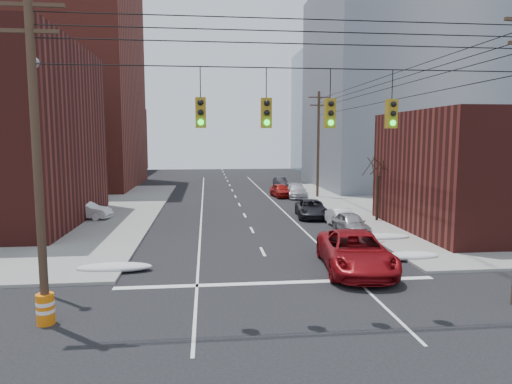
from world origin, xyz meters
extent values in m
plane|color=black|center=(0.00, 0.00, 0.00)|extent=(160.00, 160.00, 0.00)
cube|color=maroon|center=(-24.00, 48.00, 15.00)|extent=(24.00, 20.00, 30.00)
cube|color=#4C1A17|center=(-26.00, 74.00, 6.00)|extent=(22.00, 18.00, 12.00)
cube|color=gray|center=(22.00, 44.00, 12.50)|extent=(22.00, 20.00, 25.00)
cube|color=gray|center=(24.00, 70.00, 11.00)|extent=(20.00, 18.00, 22.00)
cylinder|color=#473323|center=(-8.50, 3.00, 5.50)|extent=(0.28, 0.28, 11.00)
cube|color=#473323|center=(-8.50, 3.00, 10.40)|extent=(2.20, 0.12, 0.12)
cube|color=#473323|center=(-8.50, 3.00, 9.60)|extent=(1.80, 0.12, 0.12)
cylinder|color=#473323|center=(8.50, 34.00, 5.50)|extent=(0.28, 0.28, 11.00)
cube|color=#473323|center=(8.50, 34.00, 10.40)|extent=(2.20, 0.12, 0.12)
cube|color=#473323|center=(8.50, 34.00, 9.60)|extent=(1.80, 0.12, 0.12)
cylinder|color=black|center=(0.00, 3.00, 8.60)|extent=(17.00, 0.04, 0.04)
cylinder|color=black|center=(-3.20, 3.00, 8.10)|extent=(0.03, 0.03, 1.00)
cube|color=olive|center=(-3.20, 3.00, 7.10)|extent=(0.35, 0.30, 1.00)
sphere|color=black|center=(-3.20, 2.83, 7.42)|extent=(0.20, 0.20, 0.20)
sphere|color=black|center=(-3.20, 2.83, 7.10)|extent=(0.20, 0.20, 0.20)
sphere|color=#0CE526|center=(-3.20, 2.83, 6.78)|extent=(0.20, 0.20, 0.20)
cylinder|color=black|center=(-1.00, 3.00, 8.10)|extent=(0.03, 0.03, 1.00)
cube|color=olive|center=(-1.00, 3.00, 7.10)|extent=(0.35, 0.30, 1.00)
sphere|color=black|center=(-1.00, 2.83, 7.42)|extent=(0.20, 0.20, 0.20)
sphere|color=black|center=(-1.00, 2.83, 7.10)|extent=(0.20, 0.20, 0.20)
sphere|color=#0CE526|center=(-1.00, 2.83, 6.78)|extent=(0.20, 0.20, 0.20)
cylinder|color=black|center=(1.20, 3.00, 8.10)|extent=(0.03, 0.03, 1.00)
cube|color=olive|center=(1.20, 3.00, 7.10)|extent=(0.35, 0.30, 1.00)
sphere|color=black|center=(1.20, 2.83, 7.42)|extent=(0.20, 0.20, 0.20)
sphere|color=black|center=(1.20, 2.83, 7.10)|extent=(0.20, 0.20, 0.20)
sphere|color=#0CE526|center=(1.20, 2.83, 6.78)|extent=(0.20, 0.20, 0.20)
cylinder|color=black|center=(3.40, 3.00, 8.10)|extent=(0.03, 0.03, 1.00)
cube|color=olive|center=(3.40, 3.00, 7.10)|extent=(0.35, 0.30, 1.00)
sphere|color=black|center=(3.40, 2.83, 7.42)|extent=(0.20, 0.20, 0.20)
sphere|color=black|center=(3.40, 2.83, 7.10)|extent=(0.20, 0.20, 0.20)
sphere|color=#0CE526|center=(3.40, 2.83, 6.78)|extent=(0.20, 0.20, 0.20)
cylinder|color=gray|center=(-9.50, 6.00, 4.50)|extent=(0.18, 0.18, 9.00)
sphere|color=gray|center=(-9.50, 6.00, 9.10)|extent=(0.44, 0.44, 0.44)
cylinder|color=black|center=(9.60, 20.00, 1.75)|extent=(0.20, 0.20, 3.50)
cylinder|color=black|center=(9.98, 20.12, 4.07)|extent=(0.27, 0.82, 1.19)
cylinder|color=black|center=(9.82, 20.57, 4.16)|extent=(1.17, 0.54, 1.38)
cylinder|color=black|center=(9.17, 20.74, 4.19)|extent=(1.44, 1.00, 1.48)
cylinder|color=black|center=(9.20, 20.06, 4.07)|extent=(0.17, 0.84, 1.19)
cylinder|color=black|center=(9.15, 19.58, 4.16)|extent=(0.82, 0.99, 1.40)
cylinder|color=black|center=(9.66, 19.15, 4.19)|extent=(1.74, 0.21, 1.43)
cylinder|color=black|center=(9.93, 19.77, 4.07)|extent=(0.48, 0.73, 1.20)
ellipsoid|color=silver|center=(-7.40, 9.00, 0.21)|extent=(3.50, 1.08, 0.42)
ellipsoid|color=silver|center=(7.40, 9.50, 0.21)|extent=(3.00, 1.08, 0.42)
ellipsoid|color=silver|center=(7.40, 14.00, 0.21)|extent=(4.00, 1.08, 0.42)
imported|color=maroon|center=(3.94, 8.00, 0.90)|extent=(3.71, 6.80, 1.81)
imported|color=#A4A3A8|center=(6.40, 16.30, 0.68)|extent=(1.81, 4.09, 1.37)
imported|color=white|center=(6.40, 18.25, 0.64)|extent=(1.54, 3.93, 1.28)
imported|color=black|center=(5.19, 22.55, 0.69)|extent=(2.82, 5.18, 1.38)
imported|color=#BBBAC0|center=(6.40, 34.46, 0.71)|extent=(2.43, 5.03, 1.41)
imported|color=maroon|center=(4.80, 35.12, 0.71)|extent=(2.18, 4.35, 1.42)
imported|color=black|center=(6.40, 45.16, 0.61)|extent=(1.58, 3.82, 1.23)
imported|color=silver|center=(-12.28, 22.85, 0.81)|extent=(4.22, 2.23, 1.32)
imported|color=#AFAEB3|center=(-15.57, 25.73, 0.78)|extent=(5.02, 3.68, 1.27)
imported|color=black|center=(-16.99, 20.54, 0.84)|extent=(4.95, 2.41, 1.39)
imported|color=#B5B5BA|center=(-19.14, 25.23, 0.90)|extent=(4.73, 2.95, 1.50)
cylinder|color=orange|center=(-8.50, 3.00, 0.53)|extent=(0.72, 0.72, 1.06)
cylinder|color=white|center=(-8.50, 3.00, 0.74)|extent=(0.73, 0.73, 0.13)
cylinder|color=white|center=(-8.50, 3.00, 0.47)|extent=(0.73, 0.73, 0.13)
camera|label=1|loc=(-3.03, -12.48, 6.27)|focal=32.00mm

